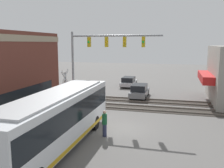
% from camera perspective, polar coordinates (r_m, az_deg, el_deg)
% --- Properties ---
extents(ground_plane, '(120.00, 120.00, 0.00)m').
position_cam_1_polar(ground_plane, '(18.80, 1.84, -9.97)').
color(ground_plane, '#605E5B').
extents(city_bus, '(11.85, 2.59, 3.37)m').
position_cam_1_polar(city_bus, '(15.10, -12.59, -7.65)').
color(city_bus, silver).
rests_on(city_bus, ground).
extents(traffic_signal_gantry, '(0.42, 8.39, 7.27)m').
position_cam_1_polar(traffic_signal_gantry, '(22.88, -2.78, 7.56)').
color(traffic_signal_gantry, gray).
rests_on(traffic_signal_gantry, ground).
extents(crossing_signal, '(1.41, 1.18, 3.81)m').
position_cam_1_polar(crossing_signal, '(23.42, -10.64, -0.47)').
color(crossing_signal, gray).
rests_on(crossing_signal, ground).
extents(rail_track_near, '(2.60, 60.00, 0.15)m').
position_cam_1_polar(rail_track_near, '(24.43, 5.00, -5.38)').
color(rail_track_near, '#332D28').
rests_on(rail_track_near, ground).
extents(rail_track_far, '(2.60, 60.00, 0.15)m').
position_cam_1_polar(rail_track_far, '(27.50, 6.14, -3.74)').
color(rail_track_far, '#332D28').
rests_on(rail_track_far, ground).
extents(parked_car_grey, '(4.59, 1.82, 1.53)m').
position_cam_1_polar(parked_car_grey, '(29.07, 6.29, -1.66)').
color(parked_car_grey, slate).
rests_on(parked_car_grey, ground).
extents(parked_car_silver, '(4.47, 1.82, 1.41)m').
position_cam_1_polar(parked_car_silver, '(36.18, 3.83, 0.46)').
color(parked_car_silver, '#B7B7BC').
rests_on(parked_car_silver, ground).
extents(pedestrian_near_bus, '(0.34, 0.34, 1.79)m').
position_cam_1_polar(pedestrian_near_bus, '(16.90, -1.72, -8.94)').
color(pedestrian_near_bus, '#2D3351').
rests_on(pedestrian_near_bus, ground).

